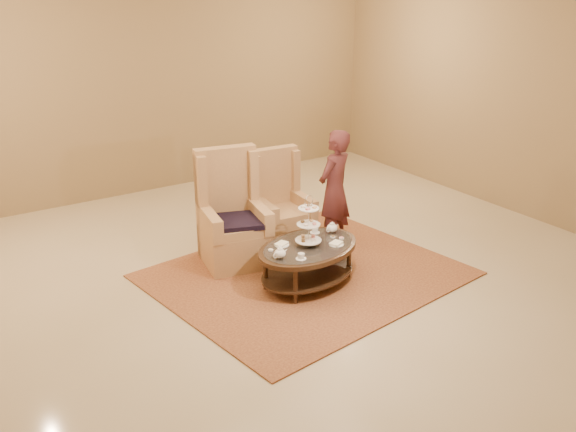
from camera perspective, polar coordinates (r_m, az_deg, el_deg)
ground at (r=7.36m, az=0.47°, el=-6.02°), size 8.00×8.00×0.00m
ceiling at (r=7.36m, az=0.47°, el=-6.02°), size 8.00×8.00×0.02m
wall_back at (r=10.23m, az=-12.30°, el=11.72°), size 8.00×0.04×3.50m
wall_right at (r=9.51m, az=21.32°, el=10.05°), size 0.04×8.00×3.50m
rug at (r=7.54m, az=1.61°, el=-5.22°), size 3.61×3.14×0.02m
tea_table at (r=7.19m, az=1.80°, el=-3.26°), size 1.44×1.13×1.07m
armchair_left at (r=7.76m, az=-4.97°, el=-0.79°), size 0.88×0.90×1.38m
armchair_right at (r=8.28m, az=-0.74°, el=0.34°), size 0.72×0.74×1.22m
person at (r=8.06m, az=4.15°, el=2.36°), size 0.65×0.54×1.53m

